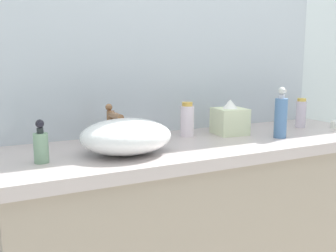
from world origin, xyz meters
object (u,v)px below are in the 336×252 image
object	(u,v)px
lotion_bottle	(301,113)
tissue_box	(230,119)
perfume_bottle	(187,120)
spray_can	(281,116)
soap_dispenser	(41,145)
sink_basin	(126,136)
candle_jar	(336,125)

from	to	relation	value
lotion_bottle	tissue_box	size ratio (longest dim) A/B	0.92
perfume_bottle	spray_can	bearing A→B (deg)	-31.90
soap_dispenser	lotion_bottle	xyz separation A→B (m)	(1.27, 0.12, 0.01)
tissue_box	sink_basin	bearing A→B (deg)	-165.92
soap_dispenser	spray_can	xyz separation A→B (m)	(1.00, -0.04, 0.04)
soap_dispenser	spray_can	world-z (taller)	spray_can
perfume_bottle	spray_can	size ratio (longest dim) A/B	0.69
spray_can	tissue_box	distance (m)	0.23
lotion_bottle	soap_dispenser	bearing A→B (deg)	-174.82
lotion_bottle	spray_can	bearing A→B (deg)	-150.76
lotion_bottle	perfume_bottle	size ratio (longest dim) A/B	0.96
lotion_bottle	candle_jar	bearing A→B (deg)	-40.05
soap_dispenser	lotion_bottle	bearing A→B (deg)	5.18
lotion_bottle	spray_can	size ratio (longest dim) A/B	0.66
spray_can	candle_jar	bearing A→B (deg)	6.73
perfume_bottle	tissue_box	size ratio (longest dim) A/B	0.96
sink_basin	spray_can	distance (m)	0.70
soap_dispenser	tissue_box	bearing A→B (deg)	8.72
candle_jar	perfume_bottle	bearing A→B (deg)	167.47
sink_basin	soap_dispenser	bearing A→B (deg)	178.32
soap_dispenser	lotion_bottle	world-z (taller)	same
soap_dispenser	candle_jar	xyz separation A→B (m)	(1.40, 0.01, -0.04)
soap_dispenser	perfume_bottle	world-z (taller)	perfume_bottle
tissue_box	soap_dispenser	bearing A→B (deg)	-171.28
tissue_box	perfume_bottle	bearing A→B (deg)	167.47
sink_basin	lotion_bottle	distance (m)	0.99
sink_basin	tissue_box	distance (m)	0.57
soap_dispenser	lotion_bottle	distance (m)	1.28
soap_dispenser	perfume_bottle	size ratio (longest dim) A/B	0.95
soap_dispenser	sink_basin	bearing A→B (deg)	-1.68
perfume_bottle	spray_can	distance (m)	0.41
soap_dispenser	tissue_box	distance (m)	0.86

